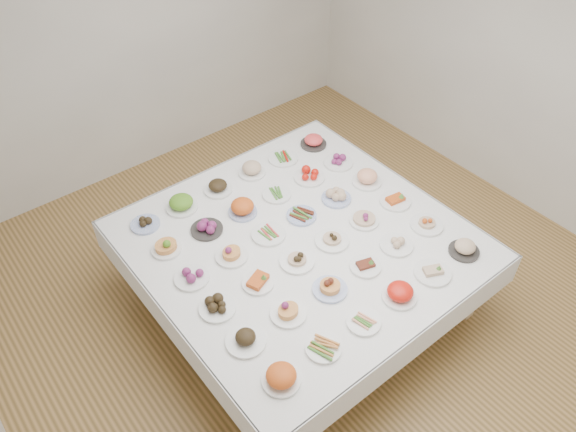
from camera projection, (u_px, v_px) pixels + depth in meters
room_envelope at (306, 108)px, 3.72m from camera, size 5.02×5.02×2.81m
display_table at (300, 244)px, 4.39m from camera, size 2.38×2.38×0.75m
dish_0 at (281, 375)px, 3.39m from camera, size 0.25×0.25×0.15m
dish_1 at (324, 347)px, 3.59m from camera, size 0.24×0.23×0.06m
dish_2 at (364, 322)px, 3.74m from camera, size 0.23×0.23×0.05m
dish_3 at (400, 291)px, 3.87m from camera, size 0.25×0.25×0.16m
dish_4 at (433, 271)px, 4.05m from camera, size 0.27×0.27×0.10m
dish_5 at (465, 248)px, 4.20m from camera, size 0.23×0.23×0.12m
dish_6 at (246, 337)px, 3.61m from camera, size 0.26×0.26×0.13m
dish_7 at (288, 309)px, 3.76m from camera, size 0.25×0.25×0.15m
dish_8 at (330, 285)px, 3.93m from camera, size 0.25×0.25×0.13m
dish_9 at (366, 264)px, 4.10m from camera, size 0.23×0.23×0.09m
dish_10 at (397, 243)px, 4.26m from camera, size 0.25×0.25×0.10m
dish_11 at (427, 221)px, 4.41m from camera, size 0.26×0.26×0.13m
dish_12 at (217, 305)px, 3.81m from camera, size 0.25×0.25×0.11m
dish_13 at (258, 281)px, 3.98m from camera, size 0.23×0.23×0.10m
dish_14 at (297, 256)px, 4.12m from camera, size 0.26×0.26×0.14m
dish_15 at (332, 237)px, 4.28m from camera, size 0.26×0.26×0.13m
dish_16 at (364, 216)px, 4.45m from camera, size 0.23×0.23×0.13m
dish_17 at (396, 198)px, 4.62m from camera, size 0.25×0.25×0.12m
dish_18 at (191, 274)px, 4.01m from camera, size 0.25×0.25×0.12m
dish_19 at (231, 252)px, 4.16m from camera, size 0.24×0.24×0.13m
dish_20 at (268, 233)px, 4.36m from camera, size 0.26×0.26×0.06m
dish_21 at (302, 214)px, 4.51m from camera, size 0.24×0.24×0.06m
dish_22 at (337, 195)px, 4.65m from camera, size 0.24×0.24×0.12m
dish_23 at (367, 176)px, 4.80m from camera, size 0.25×0.25×0.15m
dish_24 at (165, 244)px, 4.21m from camera, size 0.23×0.23×0.15m
dish_25 at (206, 226)px, 4.38m from camera, size 0.25×0.25×0.12m
dish_26 at (242, 207)px, 4.52m from camera, size 0.23×0.23×0.14m
dish_27 at (277, 194)px, 4.71m from camera, size 0.24×0.24×0.05m
dish_28 at (309, 174)px, 4.85m from camera, size 0.27×0.27×0.12m
dish_29 at (338, 160)px, 5.02m from camera, size 0.26×0.26×0.10m
dish_30 at (145, 222)px, 4.43m from camera, size 0.23×0.23×0.09m
dish_31 at (181, 201)px, 4.56m from camera, size 0.28×0.28×0.15m
dish_32 at (218, 186)px, 4.73m from camera, size 0.24×0.24×0.13m
dish_33 at (252, 167)px, 4.89m from camera, size 0.23×0.23×0.15m
dish_34 at (283, 157)px, 5.08m from camera, size 0.27×0.27×0.06m
dish_35 at (314, 140)px, 5.22m from camera, size 0.24×0.24×0.13m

